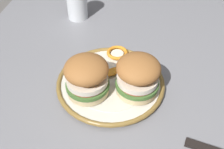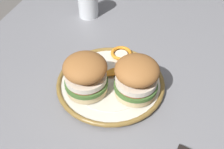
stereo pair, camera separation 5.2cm
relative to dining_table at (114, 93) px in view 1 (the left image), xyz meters
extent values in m
cube|color=gray|center=(0.00, 0.00, 0.08)|extent=(1.19, 0.92, 0.03)
cube|color=gray|center=(0.53, -0.40, -0.27)|extent=(0.06, 0.06, 0.69)
cube|color=gray|center=(0.53, 0.40, -0.27)|extent=(0.06, 0.06, 0.69)
cylinder|color=silver|center=(-0.06, 0.00, 0.10)|extent=(0.26, 0.26, 0.01)
torus|color=olive|center=(-0.06, 0.00, 0.11)|extent=(0.28, 0.28, 0.01)
cylinder|color=silver|center=(-0.06, 0.00, 0.11)|extent=(0.20, 0.20, 0.00)
cylinder|color=beige|center=(-0.08, -0.07, 0.13)|extent=(0.10, 0.10, 0.02)
cylinder|color=#477033|center=(-0.08, -0.07, 0.14)|extent=(0.11, 0.11, 0.01)
cylinder|color=#BC3828|center=(-0.08, -0.07, 0.15)|extent=(0.09, 0.09, 0.01)
cylinder|color=silver|center=(-0.08, -0.07, 0.16)|extent=(0.10, 0.10, 0.01)
ellipsoid|color=#A36633|center=(-0.08, -0.07, 0.19)|extent=(0.12, 0.12, 0.05)
cylinder|color=beige|center=(-0.10, 0.05, 0.13)|extent=(0.10, 0.10, 0.02)
cylinder|color=#477033|center=(-0.10, 0.05, 0.14)|extent=(0.11, 0.11, 0.01)
cylinder|color=#BC3828|center=(-0.10, 0.05, 0.15)|extent=(0.09, 0.09, 0.01)
cylinder|color=silver|center=(-0.10, 0.05, 0.16)|extent=(0.10, 0.10, 0.01)
ellipsoid|color=#A36633|center=(-0.10, 0.05, 0.19)|extent=(0.12, 0.12, 0.05)
torus|color=orange|center=(0.05, 0.00, 0.12)|extent=(0.08, 0.08, 0.01)
cylinder|color=#F4E5C6|center=(0.05, 0.00, 0.12)|extent=(0.04, 0.04, 0.00)
ellipsoid|color=orange|center=(-0.03, 0.00, 0.12)|extent=(0.06, 0.06, 0.01)
cylinder|color=white|center=(0.25, 0.17, 0.15)|extent=(0.07, 0.07, 0.11)
cylinder|color=orange|center=(0.25, 0.17, 0.13)|extent=(0.06, 0.06, 0.06)
cube|color=black|center=(-0.21, -0.23, 0.10)|extent=(0.04, 0.09, 0.01)
camera|label=1|loc=(-0.52, -0.09, 0.60)|focal=41.91mm
camera|label=2|loc=(-0.51, -0.14, 0.60)|focal=41.91mm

